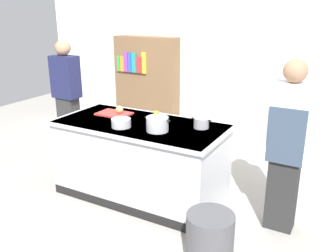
% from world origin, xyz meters
% --- Properties ---
extents(ground_plane, '(10.00, 10.00, 0.00)m').
position_xyz_m(ground_plane, '(0.00, 0.00, 0.00)').
color(ground_plane, '#9E9991').
extents(back_wall, '(6.40, 0.12, 3.00)m').
position_xyz_m(back_wall, '(0.00, 2.10, 1.50)').
color(back_wall, white).
rests_on(back_wall, ground_plane).
extents(counter_island, '(1.98, 0.98, 0.90)m').
position_xyz_m(counter_island, '(0.00, -0.00, 0.47)').
color(counter_island, '#B7BABF').
rests_on(counter_island, ground_plane).
extents(cutting_board, '(0.40, 0.28, 0.02)m').
position_xyz_m(cutting_board, '(-0.47, 0.14, 0.91)').
color(cutting_board, red).
rests_on(cutting_board, counter_island).
extents(onion, '(0.09, 0.09, 0.09)m').
position_xyz_m(onion, '(-0.41, 0.17, 0.97)').
color(onion, tan).
rests_on(onion, cutting_board).
extents(stock_pot, '(0.30, 0.24, 0.15)m').
position_xyz_m(stock_pot, '(0.30, -0.13, 0.98)').
color(stock_pot, '#B7BABF').
rests_on(stock_pot, counter_island).
extents(sauce_pan, '(0.23, 0.17, 0.11)m').
position_xyz_m(sauce_pan, '(0.67, 0.19, 0.96)').
color(sauce_pan, '#99999E').
rests_on(sauce_pan, counter_island).
extents(mixing_bowl, '(0.21, 0.21, 0.10)m').
position_xyz_m(mixing_bowl, '(-0.11, -0.21, 0.95)').
color(mixing_bowl, '#B7BABF').
rests_on(mixing_bowl, counter_island).
extents(juice_cup, '(0.07, 0.07, 0.10)m').
position_xyz_m(juice_cup, '(0.09, 0.20, 0.95)').
color(juice_cup, yellow).
rests_on(juice_cup, counter_island).
extents(trash_bin, '(0.41, 0.41, 0.51)m').
position_xyz_m(trash_bin, '(1.20, -0.79, 0.25)').
color(trash_bin, '#4C4C51').
rests_on(trash_bin, ground_plane).
extents(person_chef, '(0.38, 0.25, 1.72)m').
position_xyz_m(person_chef, '(1.60, 0.11, 0.91)').
color(person_chef, '#282828').
rests_on(person_chef, ground_plane).
extents(person_guest, '(0.38, 0.24, 1.72)m').
position_xyz_m(person_guest, '(-1.61, 0.53, 0.91)').
color(person_guest, '#2D2D2D').
rests_on(person_guest, ground_plane).
extents(bookshelf, '(1.10, 0.31, 1.70)m').
position_xyz_m(bookshelf, '(-1.03, 1.80, 0.85)').
color(bookshelf, brown).
rests_on(bookshelf, ground_plane).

